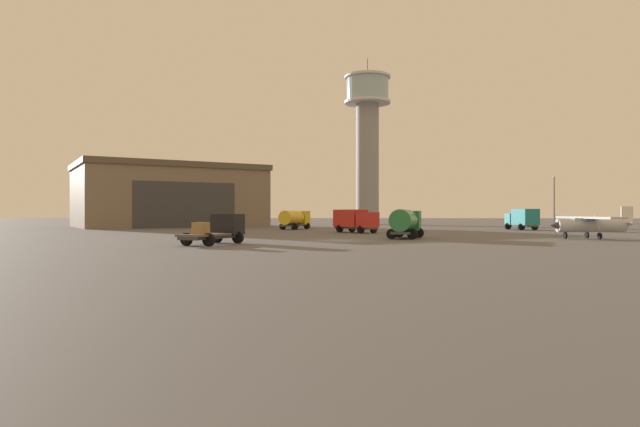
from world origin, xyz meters
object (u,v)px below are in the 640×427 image
truck_flatbed_black (219,229)px  light_post_west (554,197)px  airplane_silver (592,224)px  truck_fuel_tanker_yellow (294,219)px  truck_box_teal (522,218)px  truck_fuel_tanker_green (405,222)px  control_tower (367,131)px  truck_box_red (355,220)px

truck_flatbed_black → light_post_west: light_post_west is taller
airplane_silver → truck_fuel_tanker_yellow: bearing=-44.9°
truck_box_teal → truck_flatbed_black: bearing=121.6°
truck_box_teal → truck_fuel_tanker_green: size_ratio=0.93×
control_tower → truck_fuel_tanker_green: size_ratio=5.69×
airplane_silver → truck_box_teal: (0.95, 26.75, 0.22)m
airplane_silver → light_post_west: (10.36, 41.24, 3.84)m
truck_box_teal → truck_flatbed_black: 51.97m
truck_box_teal → light_post_west: (9.41, 14.48, 3.63)m
truck_flatbed_black → truck_box_teal: bearing=-24.0°
control_tower → truck_fuel_tanker_green: 67.42m
airplane_silver → light_post_west: size_ratio=1.20×
control_tower → truck_flatbed_black: (-12.04, -75.31, -19.32)m
control_tower → light_post_west: (32.13, -22.20, -15.20)m
truck_box_teal → truck_fuel_tanker_yellow: 33.78m
truck_box_teal → truck_fuel_tanker_yellow: (-33.77, -0.70, -0.04)m
truck_box_teal → truck_box_red: size_ratio=0.89×
truck_fuel_tanker_green → truck_fuel_tanker_yellow: (-14.70, 27.23, 0.01)m
truck_fuel_tanker_green → control_tower: bearing=17.3°
control_tower → truck_box_red: 53.37m
control_tower → truck_fuel_tanker_yellow: bearing=-106.5°
light_post_west → truck_box_red: bearing=-140.6°
truck_box_red → truck_fuel_tanker_yellow: size_ratio=1.03×
airplane_silver → truck_box_red: 27.04m
control_tower → light_post_west: bearing=-34.6°
truck_box_red → light_post_west: (33.76, 27.70, 3.66)m
control_tower → truck_box_red: bearing=-91.9°
truck_flatbed_black → control_tower: bearing=8.9°
truck_fuel_tanker_green → truck_box_red: (-5.29, 14.72, 0.02)m
truck_box_teal → truck_flatbed_black: truck_box_teal is taller
truck_fuel_tanker_green → truck_box_red: 15.64m
control_tower → truck_box_teal: control_tower is taller
truck_flatbed_black → truck_fuel_tanker_yellow: bearing=16.5°
truck_box_teal → truck_flatbed_black: (-34.76, -38.63, -0.49)m
truck_box_teal → light_post_west: 17.65m
light_post_west → truck_fuel_tanker_green: bearing=-123.9°
airplane_silver → truck_box_teal: 26.77m
truck_fuel_tanker_green → truck_fuel_tanker_yellow: 30.94m
truck_flatbed_black → truck_fuel_tanker_yellow: size_ratio=1.04×
truck_fuel_tanker_green → light_post_west: light_post_west is taller
airplane_silver → truck_fuel_tanker_green: bearing=-2.7°
truck_fuel_tanker_green → truck_box_red: bearing=33.8°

